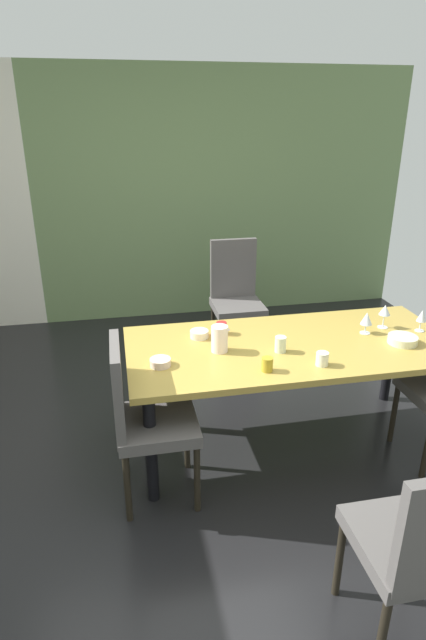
{
  "coord_description": "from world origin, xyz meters",
  "views": [
    {
      "loc": [
        -0.27,
        -2.55,
        2.08
      ],
      "look_at": [
        0.31,
        0.36,
        0.85
      ],
      "focal_mm": 28.0,
      "sensor_mm": 36.0,
      "label": 1
    }
  ],
  "objects": [
    {
      "name": "ground_plane",
      "position": [
        0.0,
        0.0,
        -0.01
      ],
      "size": [
        5.73,
        5.49,
        0.02
      ],
      "primitive_type": "cube",
      "color": "black"
    },
    {
      "name": "garden_window_panel",
      "position": [
        0.91,
        2.7,
        1.27
      ],
      "size": [
        3.91,
        0.1,
        2.53
      ],
      "primitive_type": "cube",
      "color": "#6B8655",
      "rests_on": "ground_plane"
    },
    {
      "name": "dining_table",
      "position": [
        0.78,
        0.15,
        0.66
      ],
      "size": [
        2.08,
        0.94,
        0.74
      ],
      "color": "#B0913F",
      "rests_on": "ground_plane"
    },
    {
      "name": "chair_head_near",
      "position": [
        0.81,
        -1.29,
        0.55
      ],
      "size": [
        0.44,
        0.44,
        0.96
      ],
      "color": "#54504E",
      "rests_on": "ground_plane"
    },
    {
      "name": "chair_head_far",
      "position": [
        0.77,
        1.59,
        0.57
      ],
      "size": [
        0.44,
        0.45,
        1.05
      ],
      "rotation": [
        0.0,
        0.0,
        3.14
      ],
      "color": "#54504E",
      "rests_on": "ground_plane"
    },
    {
      "name": "chair_left_near",
      "position": [
        -0.19,
        -0.18,
        0.55
      ],
      "size": [
        0.45,
        0.44,
        0.98
      ],
      "rotation": [
        0.0,
        0.0,
        -1.57
      ],
      "color": "#54504E",
      "rests_on": "ground_plane"
    },
    {
      "name": "wine_glass_north",
      "position": [
        1.47,
        0.27,
        0.86
      ],
      "size": [
        0.08,
        0.08,
        0.16
      ],
      "color": "silver",
      "rests_on": "dining_table"
    },
    {
      "name": "wine_glass_west",
      "position": [
        1.68,
        0.17,
        0.84
      ],
      "size": [
        0.06,
        0.06,
        0.15
      ],
      "color": "silver",
      "rests_on": "dining_table"
    },
    {
      "name": "wine_glass_east",
      "position": [
        1.31,
        0.21,
        0.84
      ],
      "size": [
        0.08,
        0.08,
        0.15
      ],
      "color": "silver",
      "rests_on": "dining_table"
    },
    {
      "name": "serving_bowl_left",
      "position": [
        0.22,
        0.35,
        0.76
      ],
      "size": [
        0.12,
        0.12,
        0.05
      ],
      "primitive_type": "cylinder",
      "color": "silver",
      "rests_on": "dining_table"
    },
    {
      "name": "serving_bowl_near_shelf",
      "position": [
        1.46,
        0.02,
        0.76
      ],
      "size": [
        0.18,
        0.18,
        0.05
      ],
      "primitive_type": "cylinder",
      "color": "beige",
      "rests_on": "dining_table"
    },
    {
      "name": "serving_bowl_right",
      "position": [
        -0.07,
        0.01,
        0.76
      ],
      "size": [
        0.12,
        0.12,
        0.04
      ],
      "primitive_type": "cylinder",
      "color": "beige",
      "rests_on": "dining_table"
    },
    {
      "name": "cup_front",
      "position": [
        0.37,
        0.38,
        0.78
      ],
      "size": [
        0.07,
        0.07,
        0.08
      ],
      "primitive_type": "cylinder",
      "color": "red",
      "rests_on": "dining_table"
    },
    {
      "name": "cup_south",
      "position": [
        0.85,
        -0.16,
        0.78
      ],
      "size": [
        0.07,
        0.07,
        0.08
      ],
      "primitive_type": "cylinder",
      "color": "white",
      "rests_on": "dining_table"
    },
    {
      "name": "cup_rear",
      "position": [
        0.52,
        -0.17,
        0.78
      ],
      "size": [
        0.06,
        0.06,
        0.08
      ],
      "primitive_type": "cylinder",
      "color": "#B09626",
      "rests_on": "dining_table"
    },
    {
      "name": "cup_center",
      "position": [
        0.67,
        0.05,
        0.79
      ],
      "size": [
        0.07,
        0.07,
        0.1
      ],
      "primitive_type": "cylinder",
      "color": "silver",
      "rests_on": "dining_table"
    },
    {
      "name": "pitcher_near_window",
      "position": [
        0.31,
        0.13,
        0.82
      ],
      "size": [
        0.11,
        0.1,
        0.17
      ],
      "color": "white",
      "rests_on": "dining_table"
    }
  ]
}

